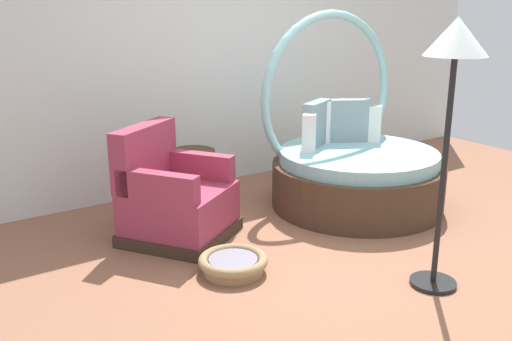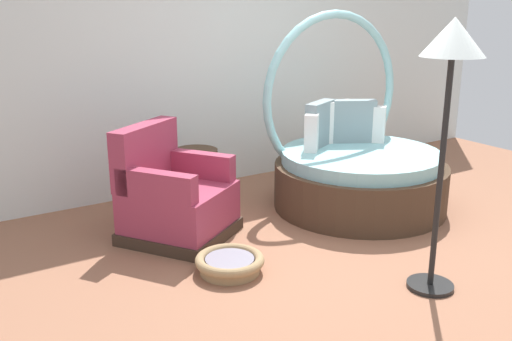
{
  "view_description": "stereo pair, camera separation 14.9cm",
  "coord_description": "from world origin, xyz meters",
  "px_view_note": "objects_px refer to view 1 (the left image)",
  "views": [
    {
      "loc": [
        -2.95,
        -3.06,
        1.91
      ],
      "look_at": [
        -0.36,
        0.73,
        0.55
      ],
      "focal_mm": 40.23,
      "sensor_mm": 36.0,
      "label": 1
    },
    {
      "loc": [
        -2.83,
        -3.14,
        1.91
      ],
      "look_at": [
        -0.36,
        0.73,
        0.55
      ],
      "focal_mm": 40.23,
      "sensor_mm": 36.0,
      "label": 2
    }
  ],
  "objects_px": {
    "red_armchair": "(174,200)",
    "side_table": "(193,160)",
    "floor_lamp": "(454,64)",
    "round_daybed": "(352,165)",
    "pet_basket": "(233,263)"
  },
  "relations": [
    {
      "from": "pet_basket",
      "to": "floor_lamp",
      "type": "relative_size",
      "value": 0.28
    },
    {
      "from": "side_table",
      "to": "floor_lamp",
      "type": "distance_m",
      "value": 2.78
    },
    {
      "from": "round_daybed",
      "to": "red_armchair",
      "type": "height_order",
      "value": "round_daybed"
    },
    {
      "from": "red_armchair",
      "to": "side_table",
      "type": "height_order",
      "value": "red_armchair"
    },
    {
      "from": "round_daybed",
      "to": "pet_basket",
      "type": "height_order",
      "value": "round_daybed"
    },
    {
      "from": "round_daybed",
      "to": "pet_basket",
      "type": "relative_size",
      "value": 3.59
    },
    {
      "from": "red_armchair",
      "to": "side_table",
      "type": "bearing_deg",
      "value": 51.5
    },
    {
      "from": "side_table",
      "to": "floor_lamp",
      "type": "height_order",
      "value": "floor_lamp"
    },
    {
      "from": "round_daybed",
      "to": "floor_lamp",
      "type": "height_order",
      "value": "round_daybed"
    },
    {
      "from": "pet_basket",
      "to": "side_table",
      "type": "xyz_separation_m",
      "value": [
        0.51,
        1.55,
        0.35
      ]
    },
    {
      "from": "red_armchair",
      "to": "floor_lamp",
      "type": "height_order",
      "value": "floor_lamp"
    },
    {
      "from": "round_daybed",
      "to": "side_table",
      "type": "xyz_separation_m",
      "value": [
        -1.24,
        0.93,
        0.04
      ]
    },
    {
      "from": "red_armchair",
      "to": "side_table",
      "type": "xyz_separation_m",
      "value": [
        0.56,
        0.7,
        0.1
      ]
    },
    {
      "from": "red_armchair",
      "to": "floor_lamp",
      "type": "distance_m",
      "value": 2.42
    },
    {
      "from": "round_daybed",
      "to": "side_table",
      "type": "bearing_deg",
      "value": 142.89
    }
  ]
}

